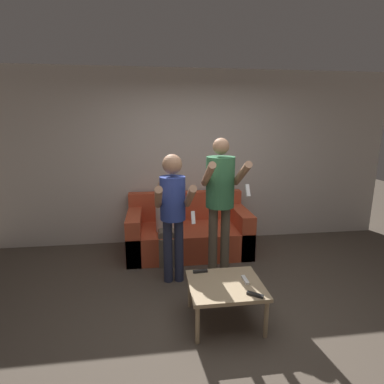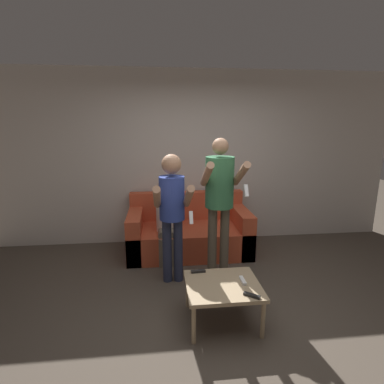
# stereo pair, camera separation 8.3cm
# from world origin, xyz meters

# --- Properties ---
(ground_plane) EXTENTS (14.00, 14.00, 0.00)m
(ground_plane) POSITION_xyz_m (0.00, 0.00, 0.00)
(ground_plane) COLOR #4C4238
(wall_back) EXTENTS (6.40, 0.06, 2.70)m
(wall_back) POSITION_xyz_m (0.00, 2.15, 1.35)
(wall_back) COLOR beige
(wall_back) RESTS_ON ground_plane
(couch) EXTENTS (1.77, 0.91, 0.85)m
(couch) POSITION_xyz_m (-0.16, 1.67, 0.28)
(couch) COLOR #C64C2D
(couch) RESTS_ON ground_plane
(person_standing_left) EXTENTS (0.42, 0.72, 1.56)m
(person_standing_left) POSITION_xyz_m (-0.44, 0.78, 0.96)
(person_standing_left) COLOR #282D47
(person_standing_left) RESTS_ON ground_plane
(person_standing_right) EXTENTS (0.45, 0.67, 1.74)m
(person_standing_right) POSITION_xyz_m (0.12, 0.79, 1.10)
(person_standing_right) COLOR brown
(person_standing_right) RESTS_ON ground_plane
(person_seated) EXTENTS (0.28, 0.52, 1.15)m
(person_seated) POSITION_xyz_m (-0.49, 1.44, 0.63)
(person_seated) COLOR #6B6051
(person_seated) RESTS_ON ground_plane
(coffee_table) EXTENTS (0.70, 0.63, 0.40)m
(coffee_table) POSITION_xyz_m (0.01, -0.03, 0.36)
(coffee_table) COLOR tan
(coffee_table) RESTS_ON ground_plane
(remote_near) EXTENTS (0.14, 0.12, 0.02)m
(remote_near) POSITION_xyz_m (0.21, -0.27, 0.41)
(remote_near) COLOR black
(remote_near) RESTS_ON coffee_table
(remote_mid) EXTENTS (0.04, 0.15, 0.02)m
(remote_mid) POSITION_xyz_m (0.20, -0.01, 0.41)
(remote_mid) COLOR white
(remote_mid) RESTS_ON coffee_table
(remote_far) EXTENTS (0.15, 0.04, 0.02)m
(remote_far) POSITION_xyz_m (-0.20, 0.21, 0.41)
(remote_far) COLOR black
(remote_far) RESTS_ON coffee_table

